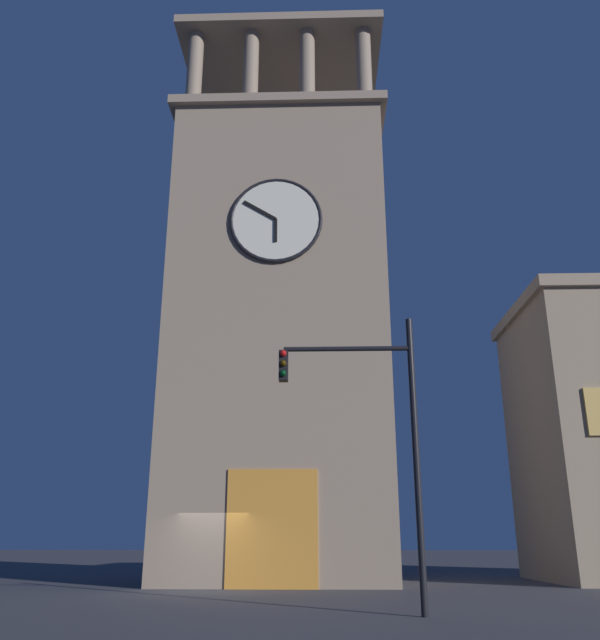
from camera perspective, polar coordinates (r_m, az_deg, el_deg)
The scene contains 3 objects.
ground_plane at distance 23.33m, azimuth -8.22°, elevation -22.25°, with size 200.00×200.00×0.00m, color #424247.
clocktower at distance 29.17m, azimuth -1.69°, elevation -0.87°, with size 9.49×8.10×26.43m.
traffic_signal_near at distance 15.88m, azimuth 6.49°, elevation -8.50°, with size 3.30×0.41×6.80m.
Camera 1 is at (-3.80, 22.97, 1.57)m, focal length 36.94 mm.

